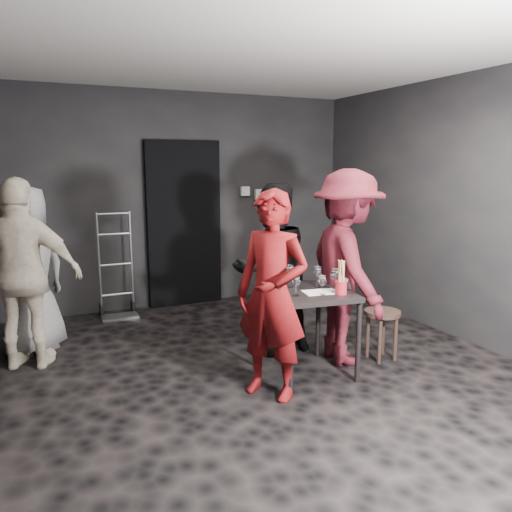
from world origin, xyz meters
name	(u,v)px	position (x,y,z in m)	size (l,w,h in m)	color
floor	(265,373)	(0.00, 0.00, 0.00)	(4.50, 5.00, 0.02)	black
ceiling	(266,48)	(0.00, 0.00, 2.70)	(4.50, 5.00, 0.02)	silver
wall_back	(182,200)	(0.00, 2.50, 1.35)	(4.50, 0.04, 2.70)	black
wall_right	(467,210)	(2.25, 0.00, 1.35)	(0.04, 5.00, 2.70)	black
doorway	(184,224)	(0.00, 2.44, 1.05)	(0.95, 0.10, 2.10)	black
wallbox_upper	(245,191)	(0.85, 2.45, 1.45)	(0.12, 0.06, 0.12)	#B7B7B2
wallbox_lower	(258,195)	(1.05, 2.45, 1.40)	(0.10, 0.06, 0.14)	#B7B7B2
hand_truck	(118,298)	(-0.90, 2.24, 0.23)	(0.42, 0.35, 1.26)	#B2B2B7
tasting_table	(306,302)	(0.31, -0.15, 0.65)	(0.72, 0.72, 0.75)	black
stool	(382,321)	(1.13, -0.14, 0.37)	(0.33, 0.33, 0.47)	black
server_red	(272,286)	(-0.12, -0.38, 0.89)	(0.65, 0.42, 1.77)	maroon
woman_black	(272,262)	(0.29, 0.47, 0.89)	(0.87, 0.48, 1.78)	black
man_maroon	(347,250)	(0.80, -0.02, 1.04)	(1.35, 0.63, 2.08)	#4F121B
bystander_cream	(23,262)	(-1.87, 1.02, 0.97)	(1.13, 0.54, 1.93)	beige
bystander_grey	(27,264)	(-1.84, 1.39, 0.88)	(0.86, 0.47, 1.76)	gray
tasting_mat	(321,292)	(0.39, -0.25, 0.75)	(0.28, 0.19, 0.00)	white
wine_glass_a	(296,285)	(0.15, -0.26, 0.84)	(0.07, 0.07, 0.18)	white
wine_glass_b	(285,281)	(0.13, -0.11, 0.84)	(0.07, 0.07, 0.18)	white
wine_glass_c	(290,275)	(0.24, 0.01, 0.86)	(0.08, 0.08, 0.22)	white
wine_glass_d	(322,284)	(0.36, -0.32, 0.84)	(0.07, 0.07, 0.18)	white
wine_glass_e	(335,279)	(0.50, -0.30, 0.86)	(0.08, 0.08, 0.22)	white
wine_glass_f	(317,276)	(0.46, -0.08, 0.85)	(0.08, 0.08, 0.20)	white
wine_bottle	(273,278)	(0.00, -0.14, 0.88)	(0.08, 0.08, 0.35)	black
breadstick_cup	(341,278)	(0.51, -0.36, 0.89)	(0.10, 0.10, 0.31)	maroon
reserved_card	(342,283)	(0.62, -0.22, 0.80)	(0.08, 0.13, 0.10)	white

